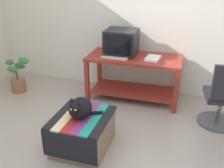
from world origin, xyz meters
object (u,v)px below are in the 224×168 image
Objects in this scene: keyboard at (115,57)px; desk at (134,70)px; tv_monitor at (121,42)px; book at (153,58)px; cat at (80,108)px; potted_plant at (18,78)px; office_chair at (223,99)px; ottoman_with_blanket at (83,132)px.

desk is at bearing 31.96° from keyboard.
tv_monitor is at bearing 165.81° from desk.
cat is (-0.56, -1.37, -0.19)m from book.
cat is 0.57× the size of potted_plant.
book is at bearing 7.50° from potted_plant.
potted_plant is at bearing -171.28° from desk.
cat is at bearing -102.23° from desk.
keyboard is 1.59m from office_chair.
tv_monitor is 1.85m from potted_plant.
keyboard is 1.28m from cat.
office_chair is (1.53, -0.28, -0.33)m from keyboard.
keyboard is 1.73m from potted_plant.
desk is at bearing 78.40° from cat.
desk is 2.04× the size of ottoman_with_blanket.
desk is at bearing -26.08° from office_chair.
cat is (-0.01, -0.02, 0.33)m from ottoman_with_blanket.
desk is 5.07× the size of book.
tv_monitor is at bearing 12.85° from potted_plant.
desk is 1.61× the size of office_chair.
office_chair is (1.27, -0.44, -0.09)m from desk.
cat reaches higher than potted_plant.
potted_plant is at bearing 145.84° from cat.
office_chair is (1.49, -0.49, -0.50)m from tv_monitor.
office_chair reaches higher than desk.
tv_monitor reaches higher than potted_plant.
cat is 1.84m from office_chair.
tv_monitor is 1.72× the size of book.
ottoman_with_blanket is 0.33m from cat.
keyboard is 0.65× the size of potted_plant.
keyboard is (-0.03, -0.21, -0.17)m from tv_monitor.
keyboard is at bearing -100.69° from tv_monitor.
ottoman_with_blanket is at bearing -107.04° from book.
tv_monitor is 0.55m from book.
potted_plant is (-1.65, -0.18, -0.47)m from keyboard.
tv_monitor is at bearing -25.21° from office_chair.
book is at bearing -9.90° from desk.
office_chair reaches higher than ottoman_with_blanket.
book reaches higher than keyboard.
keyboard is 0.57× the size of ottoman_with_blanket.
tv_monitor is 0.79× the size of potted_plant.
ottoman_with_blanket is (-0.56, -1.36, -0.51)m from book.
desk is at bearing 176.53° from book.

